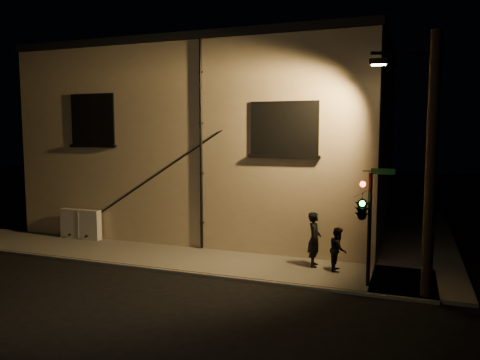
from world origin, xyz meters
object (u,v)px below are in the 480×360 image
at_px(pedestrian_b, 338,249).
at_px(traffic_signal, 363,207).
at_px(utility_cabinet, 81,224).
at_px(pedestrian_a, 314,239).
at_px(streetlamp_pole, 428,161).

height_order(pedestrian_b, traffic_signal, traffic_signal).
xyz_separation_m(utility_cabinet, pedestrian_b, (11.47, -0.89, 0.10)).
relative_size(utility_cabinet, traffic_signal, 0.54).
height_order(pedestrian_a, streetlamp_pole, streetlamp_pole).
bearing_deg(streetlamp_pole, utility_cabinet, 170.43).
bearing_deg(pedestrian_b, streetlamp_pole, -124.51).
xyz_separation_m(pedestrian_b, traffic_signal, (0.91, -1.36, 1.72)).
distance_m(pedestrian_a, streetlamp_pole, 4.96).
xyz_separation_m(utility_cabinet, traffic_signal, (12.38, -2.26, 1.81)).
relative_size(pedestrian_b, streetlamp_pole, 0.20).
bearing_deg(utility_cabinet, streetlamp_pole, -9.57).
height_order(traffic_signal, streetlamp_pole, streetlamp_pole).
relative_size(utility_cabinet, streetlamp_pole, 0.26).
bearing_deg(utility_cabinet, traffic_signal, -10.34).
xyz_separation_m(pedestrian_a, pedestrian_b, (0.87, -0.26, -0.22)).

